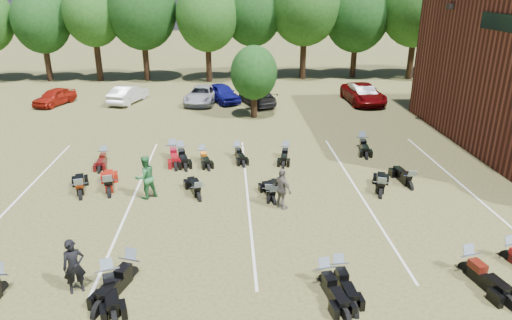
{
  "coord_description": "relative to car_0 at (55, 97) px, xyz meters",
  "views": [
    {
      "loc": [
        -3.72,
        -15.43,
        8.73
      ],
      "look_at": [
        -2.55,
        4.0,
        1.2
      ],
      "focal_mm": 32.0,
      "sensor_mm": 36.0,
      "label": 1
    }
  ],
  "objects": [
    {
      "name": "ground",
      "position": [
        17.13,
        -19.85,
        -0.64
      ],
      "size": [
        160.0,
        160.0,
        0.0
      ],
      "primitive_type": "plane",
      "color": "brown",
      "rests_on": "ground"
    },
    {
      "name": "car_0",
      "position": [
        0.0,
        0.0,
        0.0
      ],
      "size": [
        2.79,
        4.02,
        1.27
      ],
      "primitive_type": "imported",
      "rotation": [
        0.0,
        0.0,
        -0.38
      ],
      "color": "maroon",
      "rests_on": "ground"
    },
    {
      "name": "car_1",
      "position": [
        5.54,
        0.37,
        0.05
      ],
      "size": [
        2.68,
        4.42,
        1.37
      ],
      "primitive_type": "imported",
      "rotation": [
        0.0,
        0.0,
        2.83
      ],
      "color": "silver",
      "rests_on": "ground"
    },
    {
      "name": "car_2",
      "position": [
        11.3,
        -0.15,
        0.02
      ],
      "size": [
        2.95,
        5.02,
        1.31
      ],
      "primitive_type": "imported",
      "rotation": [
        0.0,
        0.0,
        -0.17
      ],
      "color": "#999BA1",
      "rests_on": "ground"
    },
    {
      "name": "car_3",
      "position": [
        15.57,
        -0.86,
        0.01
      ],
      "size": [
        3.13,
        4.77,
        1.29
      ],
      "primitive_type": "imported",
      "rotation": [
        0.0,
        0.0,
        3.47
      ],
      "color": "black",
      "rests_on": "ground"
    },
    {
      "name": "car_4",
      "position": [
        12.88,
        0.24,
        0.07
      ],
      "size": [
        3.23,
        4.47,
        1.41
      ],
      "primitive_type": "imported",
      "rotation": [
        0.0,
        0.0,
        0.42
      ],
      "color": "#0D0D5E",
      "rests_on": "ground"
    },
    {
      "name": "car_5",
      "position": [
        23.73,
        -0.04,
        0.08
      ],
      "size": [
        1.85,
        4.47,
        1.44
      ],
      "primitive_type": "imported",
      "rotation": [
        0.0,
        0.0,
        3.22
      ],
      "color": "#BCBBB6",
      "rests_on": "ground"
    },
    {
      "name": "car_6",
      "position": [
        23.88,
        -0.81,
        0.11
      ],
      "size": [
        2.66,
        5.44,
        1.49
      ],
      "primitive_type": "imported",
      "rotation": [
        0.0,
        0.0,
        0.04
      ],
      "color": "#5A0506",
      "rests_on": "ground"
    },
    {
      "name": "car_7",
      "position": [
        31.53,
        -0.68,
        0.06
      ],
      "size": [
        3.42,
        5.16,
        1.39
      ],
      "primitive_type": "imported",
      "rotation": [
        0.0,
        0.0,
        3.48
      ],
      "color": "#3A3C40",
      "rests_on": "ground"
    },
    {
      "name": "person_black",
      "position": [
        8.68,
        -23.47,
        0.24
      ],
      "size": [
        0.76,
        0.65,
        1.76
      ],
      "primitive_type": "imported",
      "rotation": [
        0.0,
        0.0,
        0.42
      ],
      "color": "black",
      "rests_on": "ground"
    },
    {
      "name": "person_green",
      "position": [
        9.74,
        -17.0,
        0.33
      ],
      "size": [
        1.19,
        1.13,
        1.93
      ],
      "primitive_type": "imported",
      "rotation": [
        0.0,
        0.0,
        3.73
      ],
      "color": "#296E38",
      "rests_on": "ground"
    },
    {
      "name": "person_grey",
      "position": [
        15.5,
        -18.39,
        0.25
      ],
      "size": [
        0.94,
        1.1,
        1.77
      ],
      "primitive_type": "imported",
      "rotation": [
        0.0,
        0.0,
        2.18
      ],
      "color": "#615A53",
      "rests_on": "ground"
    },
    {
      "name": "motorcycle_0",
      "position": [
        9.6,
        -23.34,
        -0.64
      ],
      "size": [
        1.44,
        2.47,
        1.31
      ],
      "primitive_type": null,
      "rotation": [
        0.0,
        0.0,
        0.32
      ],
      "color": "black",
      "rests_on": "ground"
    },
    {
      "name": "motorcycle_1",
      "position": [
        6.37,
        -23.43,
        -0.64
      ],
      "size": [
        0.91,
        2.51,
        1.38
      ],
      "primitive_type": null,
      "rotation": [
        0.0,
        0.0,
        -0.05
      ],
      "color": "black",
      "rests_on": "ground"
    },
    {
      "name": "motorcycle_2",
      "position": [
        10.17,
        -22.86,
        -0.64
      ],
      "size": [
        1.55,
        2.55,
        1.36
      ],
      "primitive_type": null,
      "rotation": [
        0.0,
        0.0,
        -0.34
      ],
      "color": "black",
      "rests_on": "ground"
    },
    {
      "name": "motorcycle_3",
      "position": [
        16.23,
        -23.61,
        -0.64
      ],
      "size": [
        1.1,
        2.35,
        1.26
      ],
      "primitive_type": null,
      "rotation": [
        0.0,
        0.0,
        0.17
      ],
      "color": "black",
      "rests_on": "ground"
    },
    {
      "name": "motorcycle_4",
      "position": [
        16.73,
        -23.37,
        -0.64
      ],
      "size": [
        0.82,
        2.2,
        1.2
      ],
      "primitive_type": null,
      "rotation": [
        0.0,
        0.0,
        0.06
      ],
      "color": "black",
      "rests_on": "ground"
    },
    {
      "name": "motorcycle_5",
      "position": [
        20.98,
        -23.25,
        -0.64
      ],
      "size": [
        1.28,
        2.56,
        1.36
      ],
      "primitive_type": null,
      "rotation": [
        0.0,
        0.0,
        0.21
      ],
      "color": "black",
      "rests_on": "ground"
    },
    {
      "name": "motorcycle_6",
      "position": [
        22.74,
        -22.58,
        -0.64
      ],
      "size": [
        1.23,
        2.2,
        1.17
      ],
      "primitive_type": null,
      "rotation": [
        0.0,
        0.0,
        0.29
      ],
      "color": "#480A0A",
      "rests_on": "ground"
    },
    {
      "name": "motorcycle_7",
      "position": [
        8.02,
        -16.65,
        -0.64
      ],
      "size": [
        1.34,
        2.64,
        1.41
      ],
      "primitive_type": null,
      "rotation": [
        0.0,
        0.0,
        3.36
      ],
      "color": "maroon",
      "rests_on": "ground"
    },
    {
      "name": "motorcycle_8",
      "position": [
        6.82,
        -16.82,
        -0.64
      ],
      "size": [
        1.38,
        2.47,
        1.31
      ],
      "primitive_type": null,
      "rotation": [
        0.0,
        0.0,
        3.43
      ],
      "color": "black",
      "rests_on": "ground"
    },
    {
      "name": "motorcycle_9",
      "position": [
        11.99,
        -17.31,
        -0.64
      ],
      "size": [
        1.31,
        2.29,
        1.22
      ],
      "primitive_type": null,
      "rotation": [
        0.0,
        0.0,
        3.44
      ],
      "color": "black",
      "rests_on": "ground"
    },
    {
      "name": "motorcycle_10",
      "position": [
        15.2,
        -17.83,
        -0.64
      ],
      "size": [
        1.01,
        2.08,
        1.11
      ],
      "primitive_type": null,
      "rotation": [
        0.0,
        0.0,
        3.33
      ],
      "color": "black",
      "rests_on": "ground"
    },
    {
      "name": "motorcycle_11",
      "position": [
        15.04,
        -17.66,
        -0.64
      ],
      "size": [
        1.2,
        2.18,
        1.16
      ],
      "primitive_type": null,
      "rotation": [
        0.0,
        0.0,
        2.87
      ],
      "color": "black",
      "rests_on": "ground"
    },
    {
      "name": "motorcycle_12",
      "position": [
        21.57,
        -16.7,
        -0.64
      ],
      "size": [
        0.88,
        2.3,
        1.26
      ],
      "primitive_type": null,
      "rotation": [
        0.0,
        0.0,
        3.22
      ],
      "color": "black",
      "rests_on": "ground"
    },
    {
      "name": "motorcycle_13",
      "position": [
        19.98,
        -17.48,
        -0.64
      ],
      "size": [
        1.45,
        2.49,
        1.32
      ],
      "primitive_type": null,
      "rotation": [
        0.0,
        0.0,
        2.83
      ],
      "color": "black",
      "rests_on": "ground"
    },
    {
      "name": "motorcycle_14",
      "position": [
        6.79,
        -12.44,
        -0.64
      ],
      "size": [
        0.81,
        2.1,
        1.15
      ],
      "primitive_type": null,
      "rotation": [
        0.0,
        0.0,
        0.07
      ],
      "color": "#42090B",
      "rests_on": "ground"
    },
    {
      "name": "motorcycle_15",
      "position": [
        10.33,
        -12.04,
        -0.64
      ],
      "size": [
        1.2,
        2.55,
        1.37
      ],
      "primitive_type": null,
      "rotation": [
        0.0,
        0.0,
        0.18
      ],
      "color": "maroon",
      "rests_on": "ground"
    },
    {
      "name": "motorcycle_16",
      "position": [
        10.76,
        -12.24,
        -0.64
      ],
      "size": [
        1.24,
        2.45,
        1.31
      ],
      "primitive_type": null,
      "rotation": [
        0.0,
        0.0,
        0.22
      ],
      "color": "black",
      "rests_on": "ground"
    },
    {
      "name": "motorcycle_17",
      "position": [
        11.93,
        -12.55,
        -0.64
      ],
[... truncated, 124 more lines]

